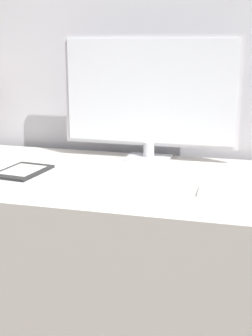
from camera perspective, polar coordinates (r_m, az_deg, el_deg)
wall_back at (r=1.89m, az=3.69°, el=16.47°), size 3.60×0.05×2.40m
desk at (r=1.69m, az=0.37°, el=-12.96°), size 1.52×0.68×0.72m
monitor at (r=1.75m, az=2.91°, el=8.93°), size 0.66×0.11×0.46m
laptop at (r=1.58m, az=-13.57°, el=-0.95°), size 0.35×0.27×0.02m
ereader at (r=1.58m, az=-12.52°, el=-0.38°), size 0.16×0.21×0.01m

